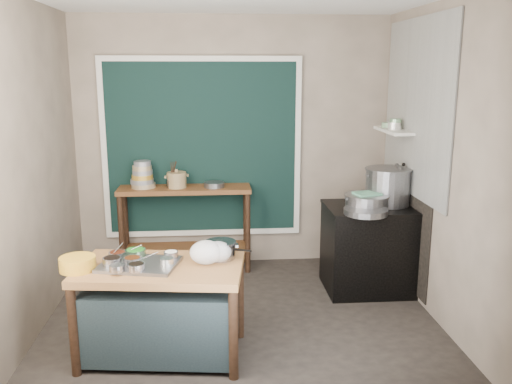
{
  "coord_description": "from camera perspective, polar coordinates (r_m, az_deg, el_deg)",
  "views": [
    {
      "loc": [
        -0.23,
        -4.58,
        2.22
      ],
      "look_at": [
        0.16,
        0.25,
        1.12
      ],
      "focal_mm": 38.0,
      "sensor_mm": 36.0,
      "label": 1
    }
  ],
  "objects": [
    {
      "name": "back_counter",
      "position": [
        6.13,
        -7.4,
        -3.83
      ],
      "size": [
        1.45,
        0.4,
        0.95
      ],
      "primitive_type": "cube",
      "color": "brown",
      "rests_on": "floor"
    },
    {
      "name": "back_wall",
      "position": [
        6.15,
        -2.41,
        5.16
      ],
      "size": [
        3.5,
        0.02,
        2.8
      ],
      "primitive_type": "cube",
      "color": "gray",
      "rests_on": "floor"
    },
    {
      "name": "bowl_stack",
      "position": [
        6.03,
        -11.86,
        1.65
      ],
      "size": [
        0.26,
        0.26,
        0.3
      ],
      "color": "tan",
      "rests_on": "back_counter"
    },
    {
      "name": "wide_bowl",
      "position": [
        5.97,
        -4.43,
        0.78
      ],
      "size": [
        0.23,
        0.23,
        0.06
      ],
      "primitive_type": "cylinder",
      "rotation": [
        0.0,
        0.0,
        0.04
      ],
      "color": "gray",
      "rests_on": "back_counter"
    },
    {
      "name": "curtain_frame",
      "position": [
        6.11,
        -5.68,
        4.58
      ],
      "size": [
        2.22,
        0.03,
        2.02
      ],
      "primitive_type": null,
      "color": "beige",
      "rests_on": "back_wall"
    },
    {
      "name": "tile_panel",
      "position": [
        5.51,
        16.5,
        8.46
      ],
      "size": [
        0.02,
        1.7,
        1.7
      ],
      "primitive_type": "cube",
      "color": "#B2B2AA",
      "rests_on": "right_wall"
    },
    {
      "name": "plastic_bag_a",
      "position": [
        4.2,
        -5.29,
        -6.34
      ],
      "size": [
        0.3,
        0.28,
        0.19
      ],
      "primitive_type": "ellipsoid",
      "rotation": [
        0.0,
        0.0,
        -0.31
      ],
      "color": "white",
      "rests_on": "prep_table"
    },
    {
      "name": "shelf_bowl_green",
      "position": [
        5.96,
        13.74,
        6.87
      ],
      "size": [
        0.18,
        0.18,
        0.05
      ],
      "primitive_type": "cylinder",
      "rotation": [
        0.0,
        0.0,
        0.42
      ],
      "color": "gray",
      "rests_on": "wall_shelf"
    },
    {
      "name": "right_wall",
      "position": [
        5.07,
        18.65,
        2.84
      ],
      "size": [
        0.02,
        3.0,
        2.8
      ],
      "primitive_type": "cube",
      "color": "gray",
      "rests_on": "floor"
    },
    {
      "name": "left_wall",
      "position": [
        4.9,
        -22.71,
        2.2
      ],
      "size": [
        0.02,
        3.0,
        2.8
      ],
      "primitive_type": "cube",
      "color": "gray",
      "rests_on": "floor"
    },
    {
      "name": "pot_lid",
      "position": [
        5.67,
        14.96,
        0.86
      ],
      "size": [
        0.17,
        0.43,
        0.42
      ],
      "primitive_type": "cylinder",
      "rotation": [
        0.0,
        1.36,
        -0.15
      ],
      "color": "gray",
      "rests_on": "stove_top"
    },
    {
      "name": "floor",
      "position": [
        5.1,
        -1.57,
        -13.08
      ],
      "size": [
        3.5,
        3.0,
        0.02
      ],
      "primitive_type": "cube",
      "color": "#2E2823",
      "rests_on": "ground"
    },
    {
      "name": "ceramic_crock",
      "position": [
        5.98,
        -8.34,
        1.17
      ],
      "size": [
        0.28,
        0.28,
        0.15
      ],
      "primitive_type": null,
      "rotation": [
        0.0,
        0.0,
        0.3
      ],
      "color": "olive",
      "rests_on": "back_counter"
    },
    {
      "name": "wall_shelf",
      "position": [
        5.78,
        14.31,
        6.28
      ],
      "size": [
        0.22,
        0.7,
        0.03
      ],
      "primitive_type": "cube",
      "color": "beige",
      "rests_on": "right_wall"
    },
    {
      "name": "soot_patch",
      "position": [
        5.8,
        15.48,
        -2.85
      ],
      "size": [
        0.01,
        1.3,
        1.3
      ],
      "primitive_type": "cube",
      "color": "black",
      "rests_on": "right_wall"
    },
    {
      "name": "shelf_bowl_stack",
      "position": [
        5.76,
        14.4,
        6.91
      ],
      "size": [
        0.14,
        0.14,
        0.11
      ],
      "color": "silver",
      "rests_on": "wall_shelf"
    },
    {
      "name": "stock_pot",
      "position": [
        5.6,
        13.69,
        0.57
      ],
      "size": [
        0.58,
        0.58,
        0.37
      ],
      "primitive_type": null,
      "rotation": [
        0.0,
        0.0,
        0.24
      ],
      "color": "gray",
      "rests_on": "stove_top"
    },
    {
      "name": "shallow_pan",
      "position": [
        5.21,
        11.47,
        -2.02
      ],
      "size": [
        0.44,
        0.44,
        0.05
      ],
      "primitive_type": "cylinder",
      "rotation": [
        0.0,
        0.0,
        -0.07
      ],
      "color": "gray",
      "rests_on": "stove_top"
    },
    {
      "name": "condiment_tray",
      "position": [
        4.26,
        -12.2,
        -7.45
      ],
      "size": [
        0.65,
        0.53,
        0.03
      ],
      "primitive_type": "cube",
      "rotation": [
        0.0,
        0.0,
        -0.22
      ],
      "color": "gray",
      "rests_on": "prep_table"
    },
    {
      "name": "prep_table",
      "position": [
        4.39,
        -9.85,
        -12.21
      ],
      "size": [
        1.33,
        0.87,
        0.75
      ],
      "primitive_type": "cube",
      "rotation": [
        0.0,
        0.0,
        -0.12
      ],
      "color": "#996337",
      "rests_on": "floor"
    },
    {
      "name": "utensil_cup",
      "position": [
        5.99,
        -8.7,
        0.88
      ],
      "size": [
        0.18,
        0.18,
        0.09
      ],
      "primitive_type": "cylinder",
      "rotation": [
        0.0,
        0.0,
        0.27
      ],
      "color": "gray",
      "rests_on": "back_counter"
    },
    {
      "name": "stove_top",
      "position": [
        5.54,
        12.14,
        -1.62
      ],
      "size": [
        0.92,
        0.69,
        0.03
      ],
      "primitive_type": "cube",
      "color": "black",
      "rests_on": "stove_block"
    },
    {
      "name": "green_cloth",
      "position": [
        5.38,
        11.62,
        -0.16
      ],
      "size": [
        0.28,
        0.24,
        0.02
      ],
      "primitive_type": "cube",
      "rotation": [
        0.0,
        0.0,
        0.26
      ],
      "color": "#539473",
      "rests_on": "steamer"
    },
    {
      "name": "plastic_bag_b",
      "position": [
        4.25,
        -4.07,
        -6.29
      ],
      "size": [
        0.24,
        0.21,
        0.16
      ],
      "primitive_type": "ellipsoid",
      "rotation": [
        0.0,
        0.0,
        0.12
      ],
      "color": "white",
      "rests_on": "prep_table"
    },
    {
      "name": "stove_block",
      "position": [
        5.66,
        11.93,
        -5.93
      ],
      "size": [
        0.9,
        0.68,
        0.85
      ],
      "primitive_type": "cube",
      "color": "black",
      "rests_on": "floor"
    },
    {
      "name": "curtain_panel",
      "position": [
        6.12,
        -5.68,
        4.59
      ],
      "size": [
        2.1,
        0.02,
        1.9
      ],
      "primitive_type": "cube",
      "color": "black",
      "rests_on": "back_wall"
    },
    {
      "name": "saucepan",
      "position": [
        4.33,
        -3.77,
        -6.08
      ],
      "size": [
        0.33,
        0.33,
        0.14
      ],
      "primitive_type": null,
      "rotation": [
        0.0,
        0.0,
        -0.38
      ],
      "color": "gray",
      "rests_on": "prep_table"
    },
    {
      "name": "steamer",
      "position": [
        5.4,
        11.58,
        -1.01
      ],
      "size": [
        0.55,
        0.55,
        0.15
      ],
      "primitive_type": null,
      "rotation": [
        0.0,
        0.0,
        0.26
      ],
      "color": "gray",
      "rests_on": "stove_top"
    },
    {
      "name": "condiment_bowls",
      "position": [
        4.26,
        -12.84,
        -6.9
      ],
      "size": [
        0.56,
        0.43,
        0.06
      ],
      "color": "gray",
      "rests_on": "condiment_tray"
    },
    {
      "name": "yellow_basin",
      "position": [
        4.29,
        -18.27,
        -7.16
      ],
      "size": [
        0.28,
        0.28,
        0.1
      ],
      "primitive_type": "cylinder",
      "rotation": [
        0.0,
        0.0,
        0.05
      ],
      "color": "gold",
      "rests_on": "prep_table"
    }
  ]
}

